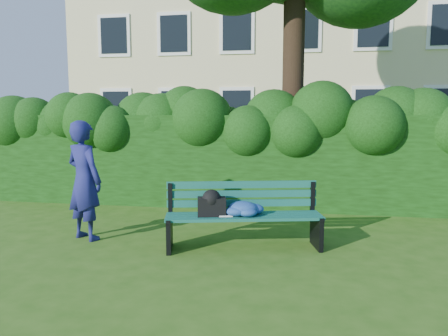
# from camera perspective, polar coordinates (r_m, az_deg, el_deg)

# --- Properties ---
(ground) EXTENTS (80.00, 80.00, 0.00)m
(ground) POSITION_cam_1_polar(r_m,az_deg,el_deg) (6.74, -0.91, -8.68)
(ground) COLOR #2D5914
(ground) RESTS_ON ground
(apartment_building) EXTENTS (16.00, 8.08, 12.00)m
(apartment_building) POSITION_cam_1_polar(r_m,az_deg,el_deg) (20.80, 6.89, 18.70)
(apartment_building) COLOR beige
(apartment_building) RESTS_ON ground
(hedge) EXTENTS (10.00, 1.00, 1.80)m
(hedge) POSITION_cam_1_polar(r_m,az_deg,el_deg) (8.70, 1.86, 0.98)
(hedge) COLOR black
(hedge) RESTS_ON ground
(park_bench) EXTENTS (2.18, 1.03, 0.89)m
(park_bench) POSITION_cam_1_polar(r_m,az_deg,el_deg) (5.99, 1.92, -5.76)
(park_bench) COLOR #115747
(park_bench) RESTS_ON ground
(man_reading) EXTENTS (0.75, 0.64, 1.74)m
(man_reading) POSITION_cam_1_polar(r_m,az_deg,el_deg) (6.66, -17.78, -1.55)
(man_reading) COLOR navy
(man_reading) RESTS_ON ground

